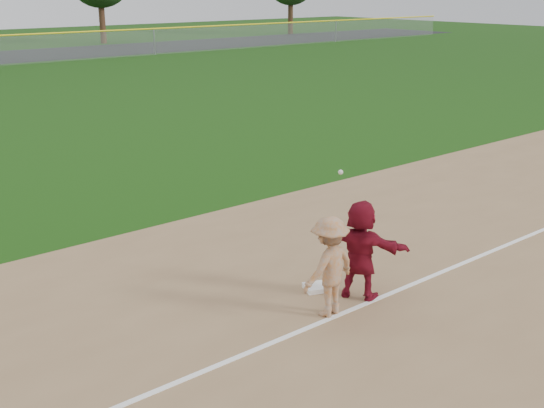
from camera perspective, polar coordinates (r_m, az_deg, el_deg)
ground at (r=12.35m, az=4.49°, el=-7.40°), size 160.00×160.00×0.00m
foul_line at (r=11.84m, az=7.22°, el=-8.53°), size 60.00×0.10×0.01m
first_base at (r=12.38m, az=3.67°, el=-6.98°), size 0.51×0.51×0.09m
base_runner at (r=11.87m, az=7.41°, el=-3.81°), size 1.22×1.70×1.77m
first_base_play at (r=11.21m, az=4.80°, el=-5.24°), size 1.15×0.73×2.37m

